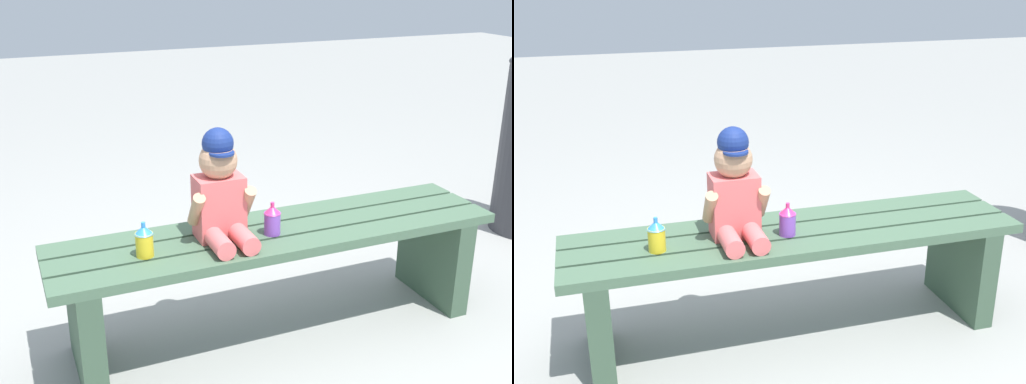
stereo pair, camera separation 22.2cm
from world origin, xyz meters
The scene contains 5 objects.
ground_plane centered at (0.00, 0.00, 0.00)m, with size 16.00×16.00×0.00m, color #999993.
park_bench centered at (0.00, 0.00, 0.30)m, with size 1.70×0.39×0.44m.
child_figure centered at (-0.22, 0.01, 0.62)m, with size 0.23×0.27×0.40m.
sippy_cup_left centered at (-0.51, -0.03, 0.50)m, with size 0.06×0.06×0.12m.
sippy_cup_right centered at (-0.04, -0.03, 0.50)m, with size 0.06×0.06×0.12m.
Camera 1 is at (-0.92, -1.97, 1.39)m, focal length 44.63 mm.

